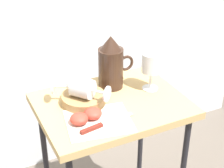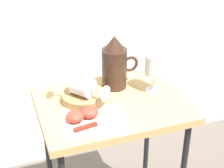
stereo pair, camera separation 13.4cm
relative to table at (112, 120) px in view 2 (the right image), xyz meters
name	(u,v)px [view 2 (the right image)]	position (x,y,z in m)	size (l,w,h in m)	color
table	(112,120)	(0.00, 0.00, 0.00)	(0.56, 0.42, 0.73)	tan
linen_napkin	(95,120)	(-0.10, -0.10, 0.08)	(0.23, 0.19, 0.00)	silver
basket_tray	(84,97)	(-0.10, 0.04, 0.10)	(0.17, 0.17, 0.04)	#AD8451
pitcher	(115,67)	(0.05, 0.11, 0.17)	(0.15, 0.10, 0.22)	#382319
wine_glass_upright	(155,67)	(0.18, 0.02, 0.19)	(0.08, 0.08, 0.16)	silver
wine_glass_tipped_near	(84,87)	(-0.10, 0.03, 0.15)	(0.14, 0.15, 0.08)	silver
wine_glass_tipped_far	(79,84)	(-0.11, 0.05, 0.15)	(0.16, 0.12, 0.07)	silver
apple_half_left	(75,117)	(-0.16, -0.08, 0.10)	(0.06, 0.06, 0.04)	#CC3D2D
apple_half_right	(90,112)	(-0.11, -0.07, 0.10)	(0.06, 0.06, 0.04)	#CC3D2D
knife	(94,125)	(-0.11, -0.13, 0.09)	(0.21, 0.05, 0.01)	silver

